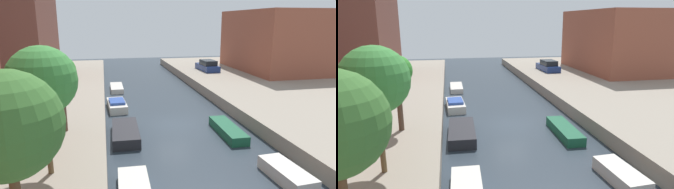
{
  "view_description": "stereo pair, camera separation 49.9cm",
  "coord_description": "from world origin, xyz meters",
  "views": [
    {
      "loc": [
        -4.88,
        -20.56,
        7.51
      ],
      "look_at": [
        0.18,
        2.99,
        1.58
      ],
      "focal_mm": 31.97,
      "sensor_mm": 36.0,
      "label": 1
    },
    {
      "loc": [
        -4.39,
        -20.66,
        7.51
      ],
      "look_at": [
        0.18,
        2.99,
        1.58
      ],
      "focal_mm": 31.97,
      "sensor_mm": 36.0,
      "label": 2
    }
  ],
  "objects": [
    {
      "name": "street_tree_2",
      "position": [
        -7.4,
        -2.44,
        4.58
      ],
      "size": [
        1.81,
        1.81,
        4.6
      ],
      "color": "#4E382A",
      "rests_on": "quay_left"
    },
    {
      "name": "street_tree_1",
      "position": [
        -7.4,
        -7.79,
        5.13
      ],
      "size": [
        2.87,
        2.87,
        5.59
      ],
      "color": "brown",
      "rests_on": "quay_left"
    },
    {
      "name": "parked_car",
      "position": [
        8.75,
        17.52,
        1.6
      ],
      "size": [
        2.03,
        4.77,
        1.43
      ],
      "color": "navy",
      "rests_on": "quay_right"
    },
    {
      "name": "moored_boat_left_3",
      "position": [
        -3.73,
        -1.83,
        0.34
      ],
      "size": [
        1.82,
        4.42,
        0.69
      ],
      "color": "#232328",
      "rests_on": "ground_plane"
    },
    {
      "name": "moored_boat_left_4",
      "position": [
        -3.97,
        4.93,
        0.38
      ],
      "size": [
        1.69,
        3.78,
        0.86
      ],
      "color": "beige",
      "rests_on": "ground_plane"
    },
    {
      "name": "low_block_right",
      "position": [
        18.0,
        16.32,
        4.95
      ],
      "size": [
        10.0,
        14.77,
        7.9
      ],
      "primitive_type": "cube",
      "color": "brown",
      "rests_on": "quay_right"
    },
    {
      "name": "moored_boat_right_3",
      "position": [
        3.12,
        -2.66,
        0.3
      ],
      "size": [
        1.34,
        4.53,
        0.61
      ],
      "color": "#195638",
      "rests_on": "ground_plane"
    },
    {
      "name": "street_tree_0",
      "position": [
        -7.4,
        -12.63,
        4.89
      ],
      "size": [
        2.91,
        2.91,
        5.37
      ],
      "color": "brown",
      "rests_on": "quay_left"
    },
    {
      "name": "moored_boat_right_2",
      "position": [
        3.49,
        -8.94,
        0.33
      ],
      "size": [
        1.43,
        3.17,
        0.66
      ],
      "color": "beige",
      "rests_on": "ground_plane"
    },
    {
      "name": "moored_boat_left_5",
      "position": [
        -3.65,
        12.42,
        0.26
      ],
      "size": [
        1.33,
        4.1,
        0.53
      ],
      "color": "beige",
      "rests_on": "ground_plane"
    },
    {
      "name": "ground_plane",
      "position": [
        0.0,
        0.0,
        0.0
      ],
      "size": [
        84.0,
        84.0,
        0.0
      ],
      "primitive_type": "plane",
      "color": "#28333D"
    }
  ]
}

